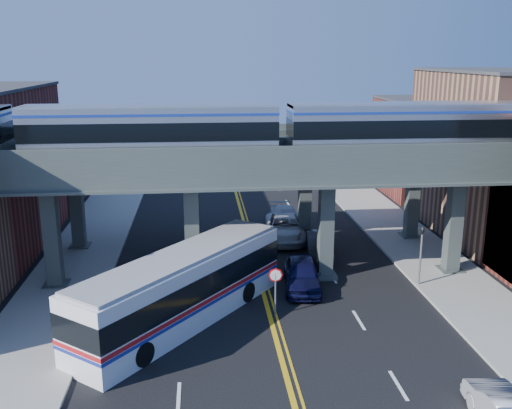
# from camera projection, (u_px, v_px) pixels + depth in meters

# --- Properties ---
(ground) EXTENTS (120.00, 120.00, 0.00)m
(ground) POSITION_uv_depth(u_px,v_px,m) (277.00, 343.00, 26.91)
(ground) COLOR black
(ground) RESTS_ON ground
(sidewalk_west) EXTENTS (5.00, 70.00, 0.16)m
(sidewalk_west) POSITION_uv_depth(u_px,v_px,m) (73.00, 273.00, 35.42)
(sidewalk_west) COLOR gray
(sidewalk_west) RESTS_ON ground
(sidewalk_east) EXTENTS (5.00, 70.00, 0.16)m
(sidewalk_east) POSITION_uv_depth(u_px,v_px,m) (429.00, 260.00, 37.61)
(sidewalk_east) COLOR gray
(sidewalk_east) RESTS_ON ground
(building_west_c) EXTENTS (8.00, 10.00, 8.00)m
(building_west_c) POSITION_uv_depth(u_px,v_px,m) (35.00, 159.00, 52.04)
(building_west_c) COLOR brown
(building_west_c) RESTS_ON ground
(building_east_b) EXTENTS (8.00, 14.00, 12.00)m
(building_east_b) POSITION_uv_depth(u_px,v_px,m) (495.00, 154.00, 42.55)
(building_east_b) COLOR brown
(building_east_b) RESTS_ON ground
(building_east_c) EXTENTS (8.00, 10.00, 9.00)m
(building_east_c) POSITION_uv_depth(u_px,v_px,m) (426.00, 147.00, 55.44)
(building_east_c) COLOR brown
(building_east_c) RESTS_ON ground
(elevated_viaduct_near) EXTENTS (52.00, 3.60, 7.40)m
(elevated_viaduct_near) POSITION_uv_depth(u_px,v_px,m) (260.00, 175.00, 32.97)
(elevated_viaduct_near) COLOR #46514E
(elevated_viaduct_near) RESTS_ON ground
(elevated_viaduct_far) EXTENTS (52.00, 3.60, 7.40)m
(elevated_viaduct_far) POSITION_uv_depth(u_px,v_px,m) (249.00, 155.00, 39.70)
(elevated_viaduct_far) COLOR #46514E
(elevated_viaduct_far) RESTS_ON ground
(transit_train) EXTENTS (43.52, 2.72, 3.17)m
(transit_train) POSITION_uv_depth(u_px,v_px,m) (152.00, 131.00, 31.71)
(transit_train) COLOR black
(transit_train) RESTS_ON elevated_viaduct_near
(stop_sign) EXTENTS (0.76, 0.09, 2.63)m
(stop_sign) POSITION_uv_depth(u_px,v_px,m) (276.00, 284.00, 29.38)
(stop_sign) COLOR slate
(stop_sign) RESTS_ON ground
(traffic_signal) EXTENTS (0.15, 0.18, 4.10)m
(traffic_signal) POSITION_uv_depth(u_px,v_px,m) (421.00, 249.00, 32.98)
(traffic_signal) COLOR slate
(traffic_signal) RESTS_ON ground
(transit_bus) EXTENTS (10.81, 12.36, 3.48)m
(transit_bus) POSITION_uv_depth(u_px,v_px,m) (183.00, 289.00, 28.73)
(transit_bus) COLOR white
(transit_bus) RESTS_ON ground
(car_lane_a) EXTENTS (2.60, 5.29, 1.74)m
(car_lane_a) POSITION_uv_depth(u_px,v_px,m) (302.00, 274.00, 33.12)
(car_lane_a) COLOR #0E0E34
(car_lane_a) RESTS_ON ground
(car_lane_b) EXTENTS (2.28, 4.89, 1.55)m
(car_lane_b) POSITION_uv_depth(u_px,v_px,m) (319.00, 244.00, 38.56)
(car_lane_b) COLOR #2F2F31
(car_lane_b) RESTS_ON ground
(car_lane_c) EXTENTS (3.54, 6.51, 1.73)m
(car_lane_c) POSITION_uv_depth(u_px,v_px,m) (285.00, 228.00, 41.91)
(car_lane_c) COLOR silver
(car_lane_c) RESTS_ON ground
(car_lane_d) EXTENTS (2.70, 5.32, 1.48)m
(car_lane_d) POSITION_uv_depth(u_px,v_px,m) (287.00, 217.00, 45.19)
(car_lane_d) COLOR #A4A5A9
(car_lane_d) RESTS_ON ground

